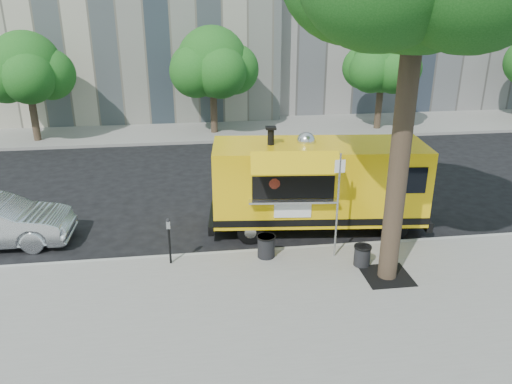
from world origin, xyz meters
TOP-DOWN VIEW (x-y plane):
  - ground at (0.00, 0.00)m, footprint 120.00×120.00m
  - sidewalk at (0.00, -4.00)m, footprint 60.00×6.00m
  - curb at (0.00, -0.93)m, footprint 60.00×0.14m
  - far_sidewalk at (0.00, 13.50)m, footprint 60.00×5.00m
  - tree_well at (2.60, -2.80)m, footprint 1.20×1.20m
  - far_tree_a at (-10.00, 12.30)m, footprint 3.42×3.42m
  - far_tree_b at (-1.00, 12.70)m, footprint 3.60×3.60m
  - far_tree_c at (8.00, 12.40)m, footprint 3.24×3.24m
  - sign_post at (1.55, -1.55)m, footprint 0.28×0.06m
  - parking_meter at (-3.00, -1.35)m, footprint 0.11×0.11m
  - food_truck at (1.51, 0.50)m, footprint 6.93×3.45m
  - trash_bin_left at (2.13, -2.16)m, footprint 0.47×0.47m
  - trash_bin_right at (-0.36, -1.34)m, footprint 0.53×0.53m

SIDE VIEW (x-z plane):
  - ground at x=0.00m, z-range 0.00..0.00m
  - sidewalk at x=0.00m, z-range 0.00..0.15m
  - curb at x=0.00m, z-range -0.01..0.15m
  - far_sidewalk at x=0.00m, z-range 0.00..0.15m
  - tree_well at x=2.60m, z-range 0.14..0.17m
  - trash_bin_left at x=2.13m, z-range 0.17..0.74m
  - trash_bin_right at x=-0.36m, z-range 0.17..0.80m
  - parking_meter at x=-3.00m, z-range 0.31..1.65m
  - food_truck at x=1.51m, z-range -0.10..3.23m
  - sign_post at x=1.55m, z-range 0.35..3.35m
  - far_tree_c at x=8.00m, z-range 1.11..6.32m
  - far_tree_a at x=-10.00m, z-range 1.10..6.45m
  - far_tree_b at x=-1.00m, z-range 1.08..6.58m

